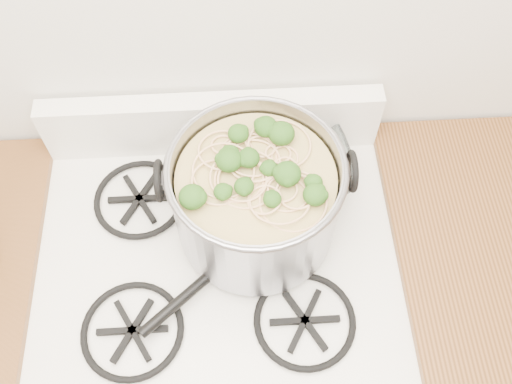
% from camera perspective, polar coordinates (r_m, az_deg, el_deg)
% --- Properties ---
extents(gas_range, '(0.76, 0.66, 0.92)m').
position_cam_1_polar(gas_range, '(1.65, -2.91, -13.42)').
color(gas_range, white).
rests_on(gas_range, ground).
extents(counter_left, '(0.25, 0.65, 0.92)m').
position_cam_1_polar(counter_left, '(1.72, -20.44, -13.19)').
color(counter_left, silver).
rests_on(counter_left, ground).
extents(stock_pot, '(0.37, 0.34, 0.23)m').
position_cam_1_polar(stock_pot, '(1.13, -0.00, -0.61)').
color(stock_pot, gray).
rests_on(stock_pot, gas_range).
extents(spatula, '(0.42, 0.42, 0.02)m').
position_cam_1_polar(spatula, '(1.19, -1.76, -5.86)').
color(spatula, black).
rests_on(spatula, gas_range).
extents(glass_bowl, '(0.12, 0.12, 0.03)m').
position_cam_1_polar(glass_bowl, '(1.29, 3.49, 2.38)').
color(glass_bowl, white).
rests_on(glass_bowl, gas_range).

